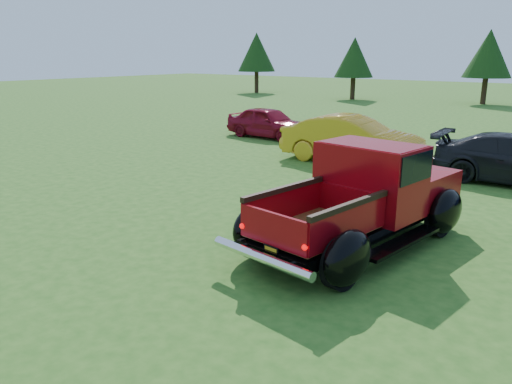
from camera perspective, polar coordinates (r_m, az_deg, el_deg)
ground at (r=9.24m, az=-3.15°, el=-5.95°), size 120.00×120.00×0.00m
tree_far_west at (r=45.78m, az=0.06°, el=15.68°), size 3.33×3.33×5.20m
tree_west at (r=39.65m, az=11.16°, el=14.84°), size 2.94×2.94×4.60m
tree_mid_left at (r=38.51m, az=25.04°, el=14.12°), size 3.20×3.20×5.00m
pickup_truck at (r=9.36m, az=12.79°, el=-0.39°), size 2.89×5.17×1.84m
show_car_red at (r=20.91m, az=1.45°, el=7.96°), size 3.79×1.67×1.27m
show_car_yellow at (r=16.32m, az=10.93°, el=5.94°), size 4.61×1.93×1.48m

